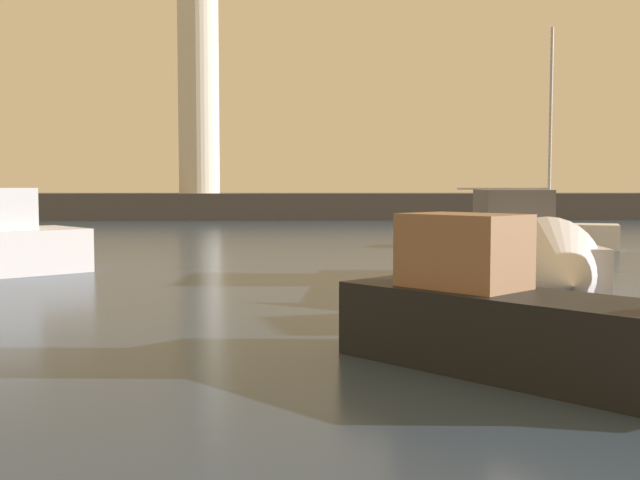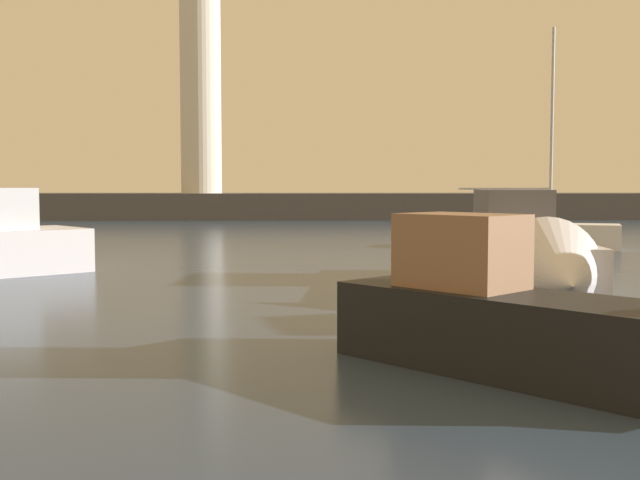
% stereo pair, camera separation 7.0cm
% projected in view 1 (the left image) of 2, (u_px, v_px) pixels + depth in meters
% --- Properties ---
extents(ground_plane, '(220.00, 220.00, 0.00)m').
position_uv_depth(ground_plane, '(309.00, 249.00, 30.62)').
color(ground_plane, '#2D3D51').
extents(breakwater, '(80.90, 6.94, 1.92)m').
position_uv_depth(breakwater, '(300.00, 206.00, 58.76)').
color(breakwater, '#423F3D').
rests_on(breakwater, ground_plane).
extents(lighthouse, '(3.02, 3.02, 17.41)m').
position_uv_depth(lighthouse, '(198.00, 82.00, 57.85)').
color(lighthouse, silver).
rests_on(lighthouse, breakwater).
extents(motorboat_3, '(5.10, 5.44, 2.22)m').
position_uv_depth(motorboat_3, '(551.00, 327.00, 9.81)').
color(motorboat_3, black).
rests_on(motorboat_3, ground_plane).
extents(motorboat_4, '(3.26, 8.86, 2.89)m').
position_uv_depth(motorboat_4, '(529.00, 259.00, 18.08)').
color(motorboat_4, silver).
rests_on(motorboat_4, ground_plane).
extents(sailboat_moored, '(6.71, 3.83, 8.60)m').
position_uv_depth(sailboat_moored, '(531.00, 234.00, 30.98)').
color(sailboat_moored, white).
rests_on(sailboat_moored, ground_plane).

